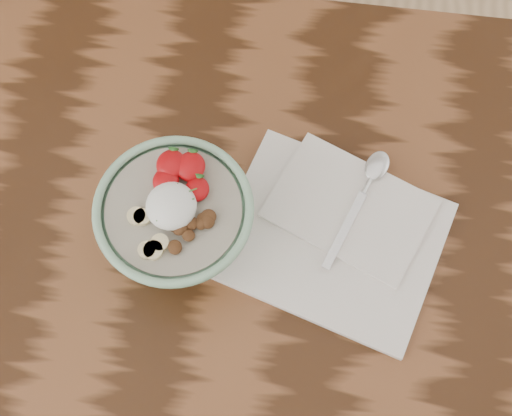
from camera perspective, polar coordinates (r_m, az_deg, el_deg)
The scene contains 4 objects.
table at distance 104.94cm, azimuth -6.60°, elevation -5.91°, with size 160.00×90.00×75.00cm.
breakfast_bowl at distance 90.59cm, azimuth -6.36°, elevation -0.94°, with size 19.75×19.75×13.54cm.
napkin at distance 96.48cm, azimuth 6.33°, elevation -1.93°, with size 33.72×30.07×1.74cm.
spoon at distance 98.22cm, azimuth 9.04°, elevation 2.11°, with size 8.62×18.37×0.99cm.
Camera 1 is at (15.21, -25.09, 166.46)cm, focal length 50.00 mm.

